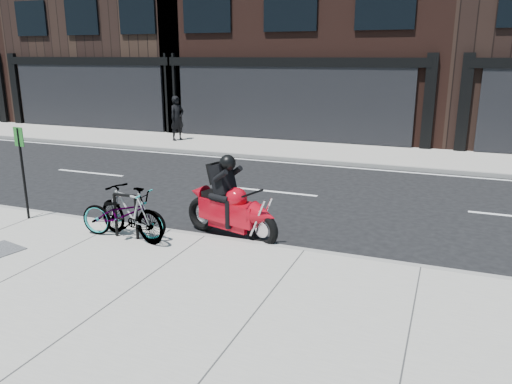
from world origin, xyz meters
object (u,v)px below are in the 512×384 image
at_px(motorcycle, 234,206).
at_px(bicycle_rear, 131,212).
at_px(pedestrian, 177,118).
at_px(bicycle_front, 123,214).
at_px(bike_rack, 126,212).
at_px(sign_post, 22,165).

bearing_deg(motorcycle, bicycle_rear, -133.88).
height_order(bicycle_rear, pedestrian, pedestrian).
height_order(bicycle_front, motorcycle, motorcycle).
bearing_deg(pedestrian, bicycle_rear, -132.27).
bearing_deg(pedestrian, motorcycle, -122.44).
bearing_deg(bike_rack, pedestrian, 115.18).
height_order(bike_rack, bicycle_rear, bicycle_rear).
height_order(bike_rack, sign_post, sign_post).
xyz_separation_m(bike_rack, sign_post, (-2.66, 0.20, 0.66)).
bearing_deg(sign_post, motorcycle, 15.50).
relative_size(bicycle_front, pedestrian, 0.98).
relative_size(bike_rack, motorcycle, 0.39).
bearing_deg(bike_rack, sign_post, 175.70).
xyz_separation_m(motorcycle, sign_post, (-4.48, -0.77, 0.61)).
xyz_separation_m(bike_rack, pedestrian, (-4.85, 10.31, 0.38)).
xyz_separation_m(bicycle_front, bicycle_rear, (0.17, -0.01, 0.06)).
distance_m(bike_rack, bicycle_rear, 0.12).
xyz_separation_m(bicycle_rear, motorcycle, (1.70, 0.98, 0.03)).
distance_m(bicycle_rear, motorcycle, 1.96).
bearing_deg(pedestrian, bike_rack, -132.79).
height_order(pedestrian, sign_post, sign_post).
relative_size(motorcycle, pedestrian, 1.23).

